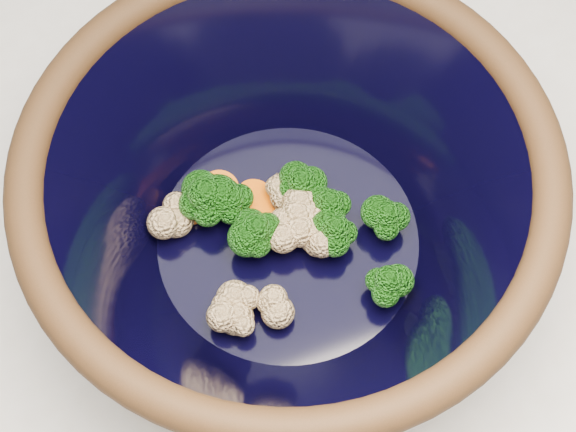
% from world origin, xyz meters
% --- Properties ---
extents(ground, '(3.00, 3.00, 0.00)m').
position_xyz_m(ground, '(0.00, 0.00, 0.00)').
color(ground, '#9E7A54').
rests_on(ground, ground).
extents(counter, '(1.20, 1.20, 0.90)m').
position_xyz_m(counter, '(0.00, 0.00, 0.45)').
color(counter, silver).
rests_on(counter, ground).
extents(mixing_bowl, '(0.44, 0.44, 0.17)m').
position_xyz_m(mixing_bowl, '(-0.06, -0.08, 0.99)').
color(mixing_bowl, black).
rests_on(mixing_bowl, counter).
extents(vegetable_pile, '(0.19, 0.17, 0.06)m').
position_xyz_m(vegetable_pile, '(-0.07, -0.08, 0.96)').
color(vegetable_pile, '#608442').
rests_on(vegetable_pile, mixing_bowl).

